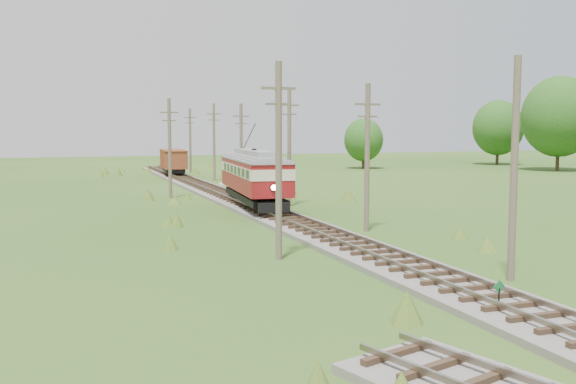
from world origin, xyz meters
name	(u,v)px	position (x,y,z in m)	size (l,w,h in m)	color
ground	(535,325)	(0.00, 0.00, 0.00)	(260.00, 260.00, 0.00)	#254E17
railbed_main	(239,201)	(0.00, 34.00, 0.19)	(3.60, 96.00, 0.57)	#605B54
switch_marker	(499,293)	(-0.20, 1.50, 0.63)	(0.45, 0.06, 1.08)	black
streetcar	(254,174)	(0.00, 29.78, 2.70)	(4.13, 12.90, 5.84)	black
gondola	(173,160)	(0.00, 64.77, 2.10)	(3.47, 8.75, 2.84)	black
gravel_pile	(233,179)	(4.29, 52.20, 0.49)	(2.88, 3.05, 1.05)	gray
utility_pole_r_1	(514,170)	(3.10, 5.00, 4.40)	(0.30, 0.30, 8.80)	brown
utility_pole_r_2	(367,156)	(3.30, 18.00, 4.42)	(1.60, 0.30, 8.60)	brown
utility_pole_r_3	(289,147)	(3.20, 31.00, 4.63)	(1.60, 0.30, 9.00)	brown
utility_pole_r_4	(241,146)	(3.00, 44.00, 4.32)	(1.60, 0.30, 8.40)	brown
utility_pole_r_5	(214,141)	(3.40, 57.00, 4.58)	(1.60, 0.30, 8.90)	brown
utility_pole_r_6	(190,140)	(3.20, 70.00, 4.47)	(1.60, 0.30, 8.70)	brown
utility_pole_l_a	(279,159)	(-4.20, 12.00, 4.63)	(1.60, 0.30, 9.00)	brown
utility_pole_l_b	(170,147)	(-4.50, 40.00, 4.42)	(1.60, 0.30, 8.60)	brown
tree_right_4	(559,117)	(54.00, 58.00, 7.75)	(10.50, 10.50, 13.53)	#38281C
tree_right_5	(498,128)	(56.00, 74.00, 6.19)	(8.40, 8.40, 10.82)	#38281C
tree_mid_b	(364,140)	(30.00, 72.00, 4.33)	(5.88, 5.88, 7.57)	#38281C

